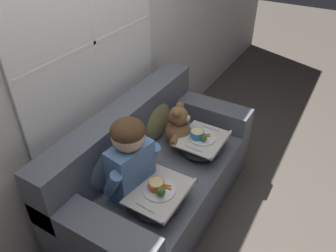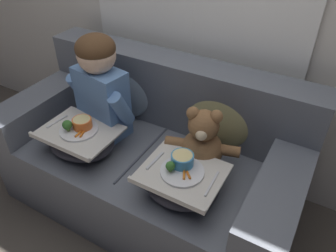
% 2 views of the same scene
% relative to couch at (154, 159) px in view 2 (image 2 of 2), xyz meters
% --- Properties ---
extents(ground_plane, '(14.00, 14.00, 0.00)m').
position_rel_couch_xyz_m(ground_plane, '(0.00, -0.06, -0.34)').
color(ground_plane, '#4C443D').
extents(couch, '(1.76, 0.88, 0.91)m').
position_rel_couch_xyz_m(couch, '(0.00, 0.00, 0.00)').
color(couch, '#565B66').
rests_on(couch, ground_plane).
extents(throw_pillow_behind_child, '(0.42, 0.20, 0.43)m').
position_rel_couch_xyz_m(throw_pillow_behind_child, '(-0.33, 0.19, 0.33)').
color(throw_pillow_behind_child, slate).
rests_on(throw_pillow_behind_child, couch).
extents(throw_pillow_behind_teddy, '(0.40, 0.19, 0.42)m').
position_rel_couch_xyz_m(throw_pillow_behind_teddy, '(0.33, 0.19, 0.33)').
color(throw_pillow_behind_teddy, '#898456').
rests_on(throw_pillow_behind_teddy, couch).
extents(child_figure, '(0.46, 0.24, 0.62)m').
position_rel_couch_xyz_m(child_figure, '(-0.33, -0.03, 0.47)').
color(child_figure, '#5B84BC').
rests_on(child_figure, couch).
extents(teddy_bear, '(0.40, 0.29, 0.37)m').
position_rel_couch_xyz_m(teddy_bear, '(0.33, -0.04, 0.29)').
color(teddy_bear, brown).
rests_on(teddy_bear, couch).
extents(lap_tray_child, '(0.43, 0.33, 0.21)m').
position_rel_couch_xyz_m(lap_tray_child, '(-0.33, -0.25, 0.21)').
color(lap_tray_child, '#2D2D38').
rests_on(lap_tray_child, child_figure).
extents(lap_tray_teddy, '(0.40, 0.35, 0.21)m').
position_rel_couch_xyz_m(lap_tray_teddy, '(0.33, -0.25, 0.21)').
color(lap_tray_teddy, '#2D2D38').
rests_on(lap_tray_teddy, teddy_bear).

